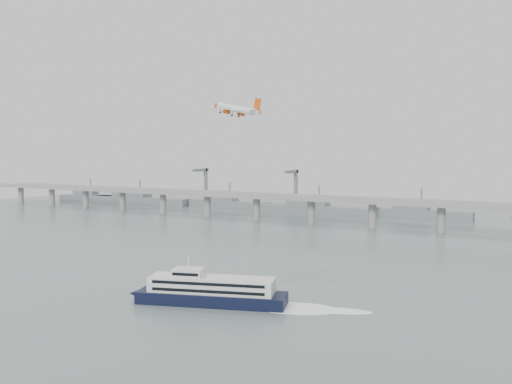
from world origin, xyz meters
The scene contains 5 objects.
ground centered at (0.00, 0.00, 0.00)m, with size 900.00×900.00×0.00m, color slate.
bridge centered at (-1.15, 200.00, 17.65)m, with size 800.00×22.00×23.90m.
distant_fleet centered at (-155.36, 265.08, 6.22)m, with size 453.00×60.90×40.00m.
ferry centered at (27.94, -29.87, 4.78)m, with size 90.91×37.24×17.63m.
airliner centered at (-17.43, 63.74, 81.37)m, with size 37.47×34.58×10.19m.
Camera 1 is at (140.28, -197.59, 57.12)m, focal length 38.00 mm.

